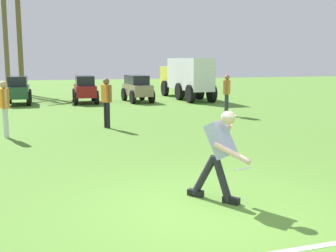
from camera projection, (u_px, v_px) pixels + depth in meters
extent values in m
plane|color=#538330|center=(206.00, 212.00, 5.97)|extent=(80.00, 80.00, 0.00)
cylinder|color=#23232D|center=(222.00, 179.00, 6.37)|extent=(0.32, 0.35, 0.72)
cube|color=black|center=(231.00, 200.00, 6.33)|extent=(0.24, 0.26, 0.10)
cylinder|color=#23232D|center=(204.00, 175.00, 6.54)|extent=(0.37, 0.41, 0.69)
cube|color=black|center=(196.00, 193.00, 6.68)|extent=(0.24, 0.26, 0.10)
cube|color=#9EA3D1|center=(221.00, 139.00, 6.30)|extent=(0.53, 0.54, 0.57)
sphere|color=beige|center=(228.00, 118.00, 6.18)|extent=(0.30, 0.30, 0.21)
cylinder|color=white|center=(228.00, 116.00, 6.17)|extent=(0.30, 0.30, 0.03)
cylinder|color=beige|center=(232.00, 153.00, 6.02)|extent=(0.43, 0.49, 0.27)
cylinder|color=beige|center=(224.00, 138.00, 6.49)|extent=(0.24, 0.27, 0.49)
cylinder|color=white|center=(242.00, 169.00, 5.94)|extent=(0.28, 0.28, 0.10)
cylinder|color=#33333D|center=(226.00, 105.00, 16.06)|extent=(0.15, 0.15, 0.82)
cylinder|color=#33333D|center=(227.00, 105.00, 16.22)|extent=(0.15, 0.15, 0.82)
cube|color=orange|center=(227.00, 87.00, 16.03)|extent=(0.37, 0.39, 0.54)
cylinder|color=#936B4C|center=(226.00, 87.00, 15.84)|extent=(0.10, 0.10, 0.52)
cylinder|color=#936B4C|center=(228.00, 87.00, 16.23)|extent=(0.10, 0.10, 0.52)
sphere|color=#936B4C|center=(227.00, 77.00, 15.98)|extent=(0.28, 0.28, 0.20)
cylinder|color=black|center=(108.00, 115.00, 13.15)|extent=(0.14, 0.14, 0.82)
cylinder|color=black|center=(106.00, 115.00, 13.29)|extent=(0.14, 0.14, 0.82)
cube|color=orange|center=(106.00, 93.00, 13.11)|extent=(0.30, 0.39, 0.54)
cylinder|color=brown|center=(110.00, 94.00, 12.94)|extent=(0.09, 0.09, 0.52)
cylinder|color=brown|center=(103.00, 93.00, 13.28)|extent=(0.09, 0.09, 0.52)
sphere|color=brown|center=(106.00, 82.00, 13.05)|extent=(0.26, 0.26, 0.20)
cylinder|color=silver|center=(6.00, 123.00, 11.51)|extent=(0.13, 0.13, 0.82)
cylinder|color=silver|center=(5.00, 123.00, 11.66)|extent=(0.13, 0.13, 0.82)
cube|color=orange|center=(4.00, 98.00, 11.48)|extent=(0.28, 0.38, 0.54)
cylinder|color=tan|center=(6.00, 99.00, 11.30)|extent=(0.09, 0.09, 0.52)
cylinder|color=tan|center=(3.00, 97.00, 11.65)|extent=(0.09, 0.09, 0.52)
sphere|color=tan|center=(4.00, 85.00, 11.42)|extent=(0.24, 0.24, 0.20)
cube|color=#235133|center=(18.00, 92.00, 20.15)|extent=(0.97, 2.40, 0.55)
cube|color=#1E232B|center=(18.00, 81.00, 20.22)|extent=(0.85, 1.80, 0.46)
cylinder|color=black|center=(9.00, 96.00, 20.85)|extent=(0.18, 0.66, 0.66)
cylinder|color=black|center=(30.00, 96.00, 21.12)|extent=(0.18, 0.66, 0.66)
cylinder|color=black|center=(7.00, 99.00, 19.27)|extent=(0.18, 0.66, 0.66)
cylinder|color=black|center=(29.00, 99.00, 19.54)|extent=(0.18, 0.66, 0.66)
cube|color=maroon|center=(85.00, 91.00, 20.79)|extent=(1.02, 2.42, 0.55)
cube|color=#1E232B|center=(84.00, 80.00, 20.85)|extent=(0.89, 1.82, 0.46)
cylinder|color=black|center=(74.00, 95.00, 21.50)|extent=(0.20, 0.66, 0.66)
cylinder|color=black|center=(93.00, 95.00, 21.75)|extent=(0.20, 0.66, 0.66)
cylinder|color=black|center=(76.00, 98.00, 19.91)|extent=(0.20, 0.66, 0.66)
cylinder|color=black|center=(97.00, 97.00, 20.15)|extent=(0.20, 0.66, 0.66)
cube|color=#998466|center=(137.00, 90.00, 21.34)|extent=(1.12, 2.46, 0.55)
cube|color=#1E232B|center=(136.00, 80.00, 21.40)|extent=(0.96, 1.85, 0.46)
cylinder|color=black|center=(124.00, 94.00, 21.99)|extent=(0.22, 0.67, 0.66)
cylinder|color=black|center=(142.00, 94.00, 22.32)|extent=(0.22, 0.67, 0.66)
cylinder|color=black|center=(133.00, 97.00, 20.44)|extent=(0.22, 0.67, 0.66)
cylinder|color=black|center=(152.00, 96.00, 20.77)|extent=(0.22, 0.67, 0.66)
cube|color=yellow|center=(172.00, 76.00, 25.17)|extent=(1.08, 1.72, 1.15)
cube|color=white|center=(190.00, 74.00, 22.36)|extent=(1.23, 4.22, 1.65)
cylinder|color=black|center=(165.00, 88.00, 24.79)|extent=(0.26, 0.90, 0.90)
cylinder|color=black|center=(183.00, 88.00, 25.13)|extent=(0.26, 0.90, 0.90)
cylinder|color=black|center=(179.00, 91.00, 22.33)|extent=(0.26, 0.90, 0.90)
cylinder|color=black|center=(199.00, 91.00, 22.67)|extent=(0.26, 0.90, 0.90)
cylinder|color=black|center=(190.00, 94.00, 20.78)|extent=(0.26, 0.90, 0.90)
cylinder|color=black|center=(212.00, 93.00, 21.12)|extent=(0.26, 0.90, 0.90)
cylinder|color=brown|center=(6.00, 42.00, 26.28)|extent=(0.30, 0.30, 6.40)
cylinder|color=brown|center=(19.00, 36.00, 25.64)|extent=(0.31, 0.31, 7.05)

